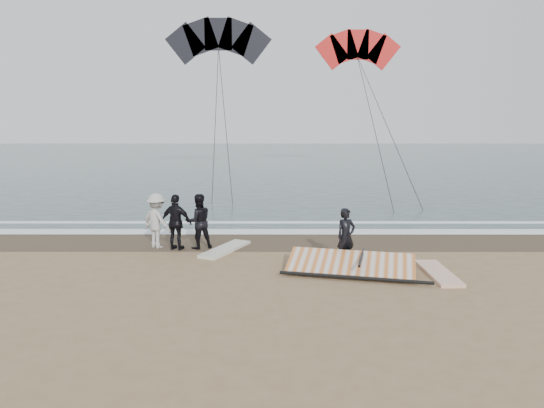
{
  "coord_description": "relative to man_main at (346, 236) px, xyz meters",
  "views": [
    {
      "loc": [
        -1.12,
        -13.56,
        4.53
      ],
      "look_at": [
        -1.14,
        3.0,
        1.6
      ],
      "focal_mm": 35.0,
      "sensor_mm": 36.0,
      "label": 1
    }
  ],
  "objects": [
    {
      "name": "trio_cluster",
      "position": [
        -5.4,
        1.8,
        0.07
      ],
      "size": [
        2.62,
        1.3,
        1.85
      ],
      "color": "black",
      "rests_on": "ground"
    },
    {
      "name": "sea",
      "position": [
        -1.06,
        31.24,
        -0.83
      ],
      "size": [
        120.0,
        54.0,
        0.02
      ],
      "primitive_type": "cube",
      "color": "#233838",
      "rests_on": "ground"
    },
    {
      "name": "foam_far",
      "position": [
        -1.06,
        5.84,
        -0.82
      ],
      "size": [
        120.0,
        0.45,
        0.01
      ],
      "primitive_type": "cube",
      "color": "white",
      "rests_on": "sea"
    },
    {
      "name": "board_cream",
      "position": [
        -3.73,
        1.5,
        -0.8
      ],
      "size": [
        1.59,
        2.37,
        0.1
      ],
      "primitive_type": "cube",
      "rotation": [
        0.0,
        0.0,
        -0.46
      ],
      "color": "beige",
      "rests_on": "ground"
    },
    {
      "name": "kite_dark",
      "position": [
        -5.64,
        19.71,
        7.89
      ],
      "size": [
        7.6,
        4.95,
        12.93
      ],
      "color": "black",
      "rests_on": "ground"
    },
    {
      "name": "ground",
      "position": [
        -1.06,
        -1.76,
        -0.84
      ],
      "size": [
        120.0,
        120.0,
        0.0
      ],
      "primitive_type": "plane",
      "color": "#8C704C",
      "rests_on": "ground"
    },
    {
      "name": "kite_red",
      "position": [
        3.68,
        22.31,
        7.62
      ],
      "size": [
        6.37,
        7.39,
        16.66
      ],
      "color": "red",
      "rests_on": "ground"
    },
    {
      "name": "foam_near",
      "position": [
        -1.06,
        4.14,
        -0.82
      ],
      "size": [
        120.0,
        0.9,
        0.01
      ],
      "primitive_type": "cube",
      "color": "white",
      "rests_on": "sea"
    },
    {
      "name": "sail_rig",
      "position": [
        -0.04,
        -0.76,
        -0.65
      ],
      "size": [
        4.02,
        2.45,
        0.49
      ],
      "color": "black",
      "rests_on": "ground"
    },
    {
      "name": "wet_sand",
      "position": [
        -1.06,
        2.74,
        -0.84
      ],
      "size": [
        120.0,
        2.8,
        0.01
      ],
      "primitive_type": "cube",
      "color": "#4C3D2B",
      "rests_on": "ground"
    },
    {
      "name": "board_white",
      "position": [
        2.47,
        -1.06,
        -0.8
      ],
      "size": [
        0.73,
        2.37,
        0.09
      ],
      "primitive_type": "cube",
      "rotation": [
        0.0,
        0.0,
        0.03
      ],
      "color": "silver",
      "rests_on": "ground"
    },
    {
      "name": "man_main",
      "position": [
        0.0,
        0.0,
        0.0
      ],
      "size": [
        0.73,
        0.64,
        1.69
      ],
      "primitive_type": "imported",
      "rotation": [
        0.0,
        0.0,
        0.46
      ],
      "color": "black",
      "rests_on": "ground"
    }
  ]
}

